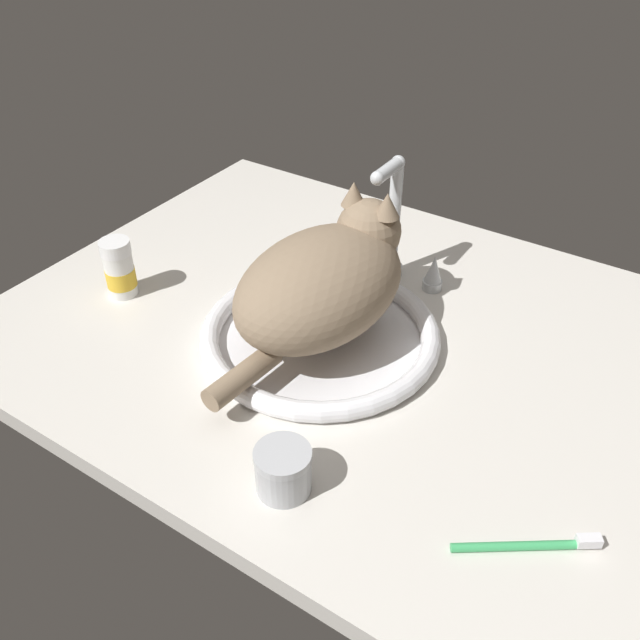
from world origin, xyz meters
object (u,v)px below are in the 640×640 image
cat (328,279)px  metal_jar (283,470)px  toothbrush (530,545)px  sink_basin (320,335)px  faucet (391,234)px  pill_bottle (120,270)px

cat → metal_jar: cat is taller
toothbrush → sink_basin: bearing=155.6°
metal_jar → cat: bearing=112.7°
sink_basin → faucet: (-0.00, 20.95, 6.79)cm
pill_bottle → toothbrush: pill_bottle is taller
metal_jar → toothbrush: (26.63, 7.59, -2.32)cm
faucet → pill_bottle: size_ratio=2.18×
faucet → toothbrush: faucet is taller
faucet → metal_jar: faucet is taller
pill_bottle → metal_jar: (44.53, -17.79, -1.56)cm
sink_basin → pill_bottle: 34.19cm
faucet → metal_jar: bearing=-76.2°
pill_bottle → toothbrush: size_ratio=0.71×
faucet → sink_basin: bearing=-90.0°
faucet → metal_jar: size_ratio=3.19×
sink_basin → pill_bottle: size_ratio=3.61×
cat → metal_jar: bearing=-67.3°
sink_basin → cat: size_ratio=0.91×
sink_basin → faucet: size_ratio=1.65×
metal_jar → sink_basin: bearing=114.4°
pill_bottle → toothbrush: (71.16, -10.20, -3.89)cm
pill_bottle → sink_basin: bearing=11.8°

